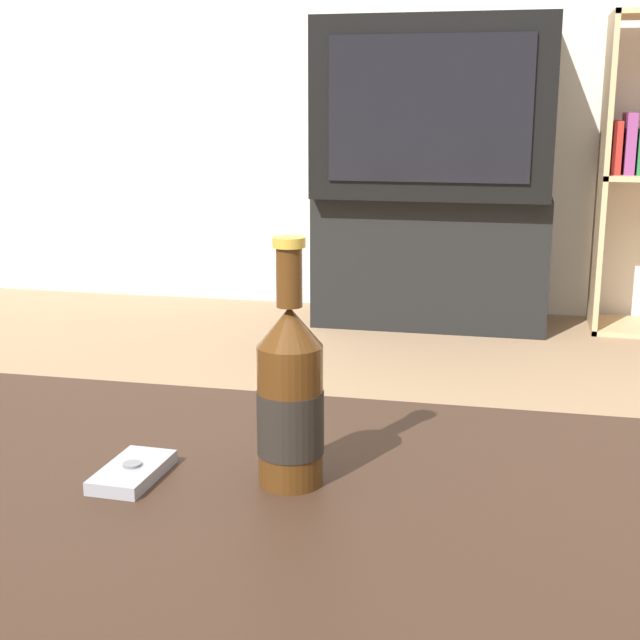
{
  "coord_description": "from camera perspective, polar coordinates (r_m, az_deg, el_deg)",
  "views": [
    {
      "loc": [
        0.26,
        -0.77,
        0.86
      ],
      "look_at": [
        0.01,
        0.36,
        0.58
      ],
      "focal_mm": 50.0,
      "sensor_mm": 36.0,
      "label": 1
    }
  ],
  "objects": [
    {
      "name": "beer_bottle",
      "position": [
        0.9,
        -1.92,
        -5.02
      ],
      "size": [
        0.07,
        0.07,
        0.26
      ],
      "color": "#47280F",
      "rests_on": "coffee_table"
    },
    {
      "name": "tv_stand",
      "position": [
        3.59,
        7.15,
        3.86
      ],
      "size": [
        0.91,
        0.39,
        0.51
      ],
      "color": "black",
      "rests_on": "ground_plane"
    },
    {
      "name": "television",
      "position": [
        3.53,
        7.43,
        13.26
      ],
      "size": [
        0.88,
        0.55,
        0.66
      ],
      "color": "black",
      "rests_on": "tv_stand"
    },
    {
      "name": "coffee_table",
      "position": [
        0.92,
        -5.42,
        -15.44
      ],
      "size": [
        1.29,
        0.69,
        0.48
      ],
      "color": "#332116",
      "rests_on": "ground_plane"
    },
    {
      "name": "cell_phone",
      "position": [
        0.96,
        -11.91,
        -9.49
      ],
      "size": [
        0.06,
        0.11,
        0.02
      ],
      "rotation": [
        0.0,
        0.0,
        -0.04
      ],
      "color": "gray",
      "rests_on": "coffee_table"
    }
  ]
}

